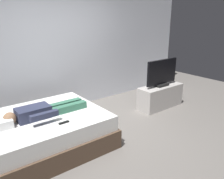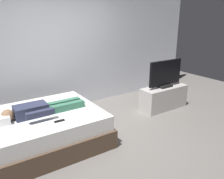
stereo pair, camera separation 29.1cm
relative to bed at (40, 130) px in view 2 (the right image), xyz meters
The scene contains 7 objects.
ground_plane 1.09m from the bed, 27.45° to the right, with size 10.00×10.00×0.00m, color slate.
back_wall 2.20m from the bed, 44.61° to the left, with size 6.40×0.10×2.80m, color silver.
bed is the anchor object (origin of this frame).
person 0.36m from the bed, 47.53° to the right, with size 1.26×0.46×0.18m.
remote 0.55m from the bed, 67.58° to the right, with size 0.15×0.04×0.02m, color black.
tv_stand 2.77m from the bed, ahead, with size 1.10×0.40×0.50m, color #B7B2AD.
tv 2.82m from the bed, ahead, with size 0.88×0.20×0.59m.
Camera 2 is at (-1.80, -2.86, 2.00)m, focal length 36.79 mm.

